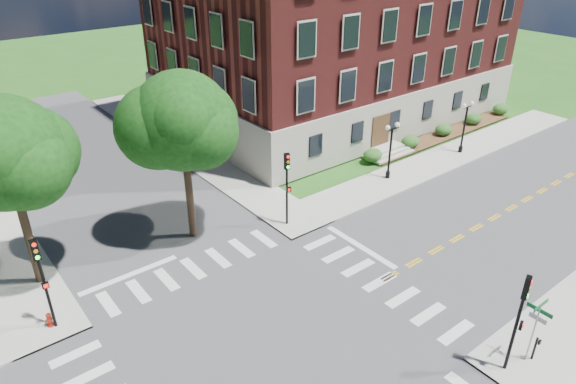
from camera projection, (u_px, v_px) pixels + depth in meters
ground at (271, 343)px, 23.29m from camera, size 160.00×160.00×0.00m
road_ew at (271, 343)px, 23.29m from camera, size 90.00×12.00×0.01m
road_ns at (271, 343)px, 23.29m from camera, size 12.00×90.00×0.01m
sidewalk_ne at (310, 152)px, 42.34m from camera, size 34.00×34.00×0.12m
crosswalk_east at (380, 282)px, 27.22m from camera, size 2.20×10.20×0.02m
stop_bar_east at (360, 247)px, 30.18m from camera, size 0.40×5.50×0.00m
main_building at (336, 25)px, 47.77m from camera, size 30.60×22.40×16.50m
shrub_row at (442, 137)px, 45.54m from camera, size 18.00×2.00×1.30m
tree_c at (5, 154)px, 23.75m from camera, size 5.50×5.50×10.09m
tree_d at (182, 121)px, 27.78m from camera, size 5.54×5.54×10.04m
traffic_signal_se at (520, 312)px, 20.41m from camera, size 0.38×0.45×4.80m
traffic_signal_ne at (287, 180)px, 30.82m from camera, size 0.37×0.43×4.80m
traffic_signal_nw at (42, 273)px, 22.67m from camera, size 0.34×0.38×4.80m
twin_lamp_west at (390, 148)px, 36.89m from camera, size 1.36×0.36×4.23m
twin_lamp_east at (465, 124)px, 41.13m from camera, size 1.36×0.36×4.23m
street_sign_pole at (537, 321)px, 21.26m from camera, size 1.10×1.10×3.10m
push_button_post at (535, 347)px, 21.98m from camera, size 0.14×0.21×1.20m
fire_hydrant at (50, 320)px, 23.97m from camera, size 0.35×0.35×0.75m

